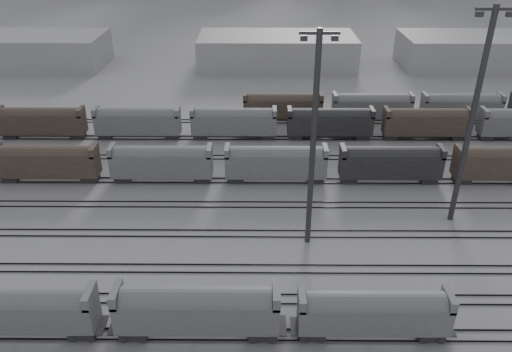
{
  "coord_description": "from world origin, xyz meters",
  "views": [
    {
      "loc": [
        5.5,
        -34.14,
        36.19
      ],
      "look_at": [
        5.09,
        26.08,
        4.0
      ],
      "focal_mm": 35.0,
      "sensor_mm": 36.0,
      "label": 1
    }
  ],
  "objects_px": {
    "hopper_car_a": "(17,308)",
    "hopper_car_c": "(374,311)",
    "hopper_car_b": "(197,308)",
    "light_mast_c": "(313,140)"
  },
  "relations": [
    {
      "from": "hopper_car_a",
      "to": "hopper_car_c",
      "type": "distance_m",
      "value": 33.41
    },
    {
      "from": "hopper_car_b",
      "to": "hopper_car_c",
      "type": "distance_m",
      "value": 16.51
    },
    {
      "from": "hopper_car_c",
      "to": "light_mast_c",
      "type": "bearing_deg",
      "value": 107.01
    },
    {
      "from": "hopper_car_c",
      "to": "light_mast_c",
      "type": "height_order",
      "value": "light_mast_c"
    },
    {
      "from": "hopper_car_a",
      "to": "hopper_car_b",
      "type": "relative_size",
      "value": 0.96
    },
    {
      "from": "hopper_car_a",
      "to": "hopper_car_c",
      "type": "height_order",
      "value": "hopper_car_a"
    },
    {
      "from": "light_mast_c",
      "to": "hopper_car_a",
      "type": "bearing_deg",
      "value": -151.56
    },
    {
      "from": "hopper_car_b",
      "to": "light_mast_c",
      "type": "distance_m",
      "value": 22.03
    },
    {
      "from": "hopper_car_c",
      "to": "light_mast_c",
      "type": "xyz_separation_m",
      "value": [
        -4.75,
        15.53,
        10.58
      ]
    },
    {
      "from": "hopper_car_b",
      "to": "light_mast_c",
      "type": "bearing_deg",
      "value": 52.86
    }
  ]
}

